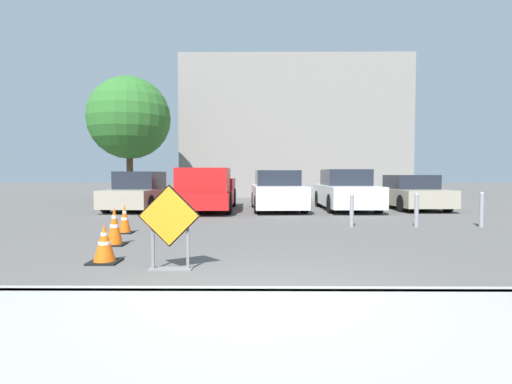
{
  "coord_description": "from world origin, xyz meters",
  "views": [
    {
      "loc": [
        -0.02,
        -4.35,
        1.41
      ],
      "look_at": [
        -0.15,
        12.23,
        0.65
      ],
      "focal_mm": 28.0,
      "sensor_mm": 36.0,
      "label": 1
    }
  ],
  "objects_px": {
    "traffic_cone_nearest": "(104,244)",
    "bollard_second": "(417,209)",
    "road_closed_sign": "(170,225)",
    "bollard_third": "(482,209)",
    "traffic_cone_third": "(125,219)",
    "parked_car_nearest": "(140,192)",
    "traffic_cone_second": "(114,226)",
    "parked_car_fourth": "(411,193)",
    "parked_car_second": "(277,192)",
    "bollard_nearest": "(352,209)",
    "parked_car_third": "(346,191)",
    "pickup_truck": "(207,192)"
  },
  "relations": [
    {
      "from": "road_closed_sign",
      "to": "parked_car_second",
      "type": "height_order",
      "value": "parked_car_second"
    },
    {
      "from": "traffic_cone_second",
      "to": "bollard_second",
      "type": "bearing_deg",
      "value": 21.09
    },
    {
      "from": "traffic_cone_second",
      "to": "parked_car_fourth",
      "type": "relative_size",
      "value": 0.18
    },
    {
      "from": "bollard_nearest",
      "to": "bollard_second",
      "type": "bearing_deg",
      "value": 0.0
    },
    {
      "from": "traffic_cone_second",
      "to": "bollard_second",
      "type": "distance_m",
      "value": 7.5
    },
    {
      "from": "road_closed_sign",
      "to": "pickup_truck",
      "type": "height_order",
      "value": "pickup_truck"
    },
    {
      "from": "traffic_cone_nearest",
      "to": "parked_car_third",
      "type": "xyz_separation_m",
      "value": [
        5.85,
        9.42,
        0.43
      ]
    },
    {
      "from": "road_closed_sign",
      "to": "parked_car_nearest",
      "type": "xyz_separation_m",
      "value": [
        -3.38,
        9.84,
        0.01
      ]
    },
    {
      "from": "parked_car_nearest",
      "to": "bollard_second",
      "type": "xyz_separation_m",
      "value": [
        8.83,
        -5.1,
        -0.2
      ]
    },
    {
      "from": "bollard_second",
      "to": "bollard_nearest",
      "type": "bearing_deg",
      "value": 180.0
    },
    {
      "from": "parked_car_fourth",
      "to": "traffic_cone_second",
      "type": "bearing_deg",
      "value": 41.08
    },
    {
      "from": "bollard_third",
      "to": "traffic_cone_nearest",
      "type": "bearing_deg",
      "value": -152.91
    },
    {
      "from": "bollard_nearest",
      "to": "bollard_second",
      "type": "height_order",
      "value": "bollard_second"
    },
    {
      "from": "traffic_cone_second",
      "to": "parked_car_nearest",
      "type": "relative_size",
      "value": 0.18
    },
    {
      "from": "parked_car_nearest",
      "to": "parked_car_second",
      "type": "distance_m",
      "value": 5.39
    },
    {
      "from": "traffic_cone_nearest",
      "to": "traffic_cone_third",
      "type": "distance_m",
      "value": 3.22
    },
    {
      "from": "parked_car_third",
      "to": "traffic_cone_second",
      "type": "bearing_deg",
      "value": 51.13
    },
    {
      "from": "pickup_truck",
      "to": "bollard_second",
      "type": "distance_m",
      "value": 7.67
    },
    {
      "from": "pickup_truck",
      "to": "parked_car_fourth",
      "type": "relative_size",
      "value": 1.29
    },
    {
      "from": "bollard_third",
      "to": "parked_car_second",
      "type": "bearing_deg",
      "value": 136.17
    },
    {
      "from": "parked_car_nearest",
      "to": "pickup_truck",
      "type": "bearing_deg",
      "value": 172.13
    },
    {
      "from": "parked_car_nearest",
      "to": "bollard_second",
      "type": "distance_m",
      "value": 10.2
    },
    {
      "from": "pickup_truck",
      "to": "traffic_cone_third",
      "type": "bearing_deg",
      "value": 77.25
    },
    {
      "from": "parked_car_second",
      "to": "bollard_nearest",
      "type": "xyz_separation_m",
      "value": [
        1.74,
        -4.95,
        -0.24
      ]
    },
    {
      "from": "road_closed_sign",
      "to": "pickup_truck",
      "type": "relative_size",
      "value": 0.24
    },
    {
      "from": "traffic_cone_nearest",
      "to": "traffic_cone_third",
      "type": "height_order",
      "value": "traffic_cone_third"
    },
    {
      "from": "parked_car_nearest",
      "to": "bollard_nearest",
      "type": "height_order",
      "value": "parked_car_nearest"
    },
    {
      "from": "parked_car_third",
      "to": "bollard_second",
      "type": "xyz_separation_m",
      "value": [
        0.75,
        -5.18,
        -0.25
      ]
    },
    {
      "from": "road_closed_sign",
      "to": "parked_car_second",
      "type": "xyz_separation_m",
      "value": [
        2.0,
        9.69,
        0.04
      ]
    },
    {
      "from": "traffic_cone_nearest",
      "to": "bollard_second",
      "type": "xyz_separation_m",
      "value": [
        6.6,
        4.25,
        0.18
      ]
    },
    {
      "from": "pickup_truck",
      "to": "bollard_second",
      "type": "relative_size",
      "value": 5.89
    },
    {
      "from": "traffic_cone_third",
      "to": "parked_car_second",
      "type": "height_order",
      "value": "parked_car_second"
    },
    {
      "from": "traffic_cone_third",
      "to": "parked_car_fourth",
      "type": "distance_m",
      "value": 11.4
    },
    {
      "from": "parked_car_nearest",
      "to": "bollard_nearest",
      "type": "distance_m",
      "value": 8.77
    },
    {
      "from": "road_closed_sign",
      "to": "pickup_truck",
      "type": "bearing_deg",
      "value": 94.19
    },
    {
      "from": "traffic_cone_third",
      "to": "bollard_third",
      "type": "xyz_separation_m",
      "value": [
        9.04,
        1.11,
        0.16
      ]
    },
    {
      "from": "traffic_cone_third",
      "to": "pickup_truck",
      "type": "xyz_separation_m",
      "value": [
        1.2,
        5.72,
        0.4
      ]
    },
    {
      "from": "traffic_cone_nearest",
      "to": "parked_car_fourth",
      "type": "relative_size",
      "value": 0.15
    },
    {
      "from": "traffic_cone_nearest",
      "to": "bollard_second",
      "type": "height_order",
      "value": "bollard_second"
    },
    {
      "from": "traffic_cone_second",
      "to": "bollard_third",
      "type": "relative_size",
      "value": 0.81
    },
    {
      "from": "parked_car_second",
      "to": "bollard_third",
      "type": "distance_m",
      "value": 7.15
    },
    {
      "from": "pickup_truck",
      "to": "road_closed_sign",
      "type": "bearing_deg",
      "value": 93.33
    },
    {
      "from": "traffic_cone_nearest",
      "to": "bollard_nearest",
      "type": "distance_m",
      "value": 6.48
    },
    {
      "from": "parked_car_second",
      "to": "bollard_second",
      "type": "height_order",
      "value": "parked_car_second"
    },
    {
      "from": "road_closed_sign",
      "to": "bollard_third",
      "type": "bearing_deg",
      "value": 33.53
    },
    {
      "from": "bollard_second",
      "to": "bollard_third",
      "type": "height_order",
      "value": "bollard_third"
    },
    {
      "from": "traffic_cone_third",
      "to": "parked_car_third",
      "type": "height_order",
      "value": "parked_car_third"
    },
    {
      "from": "parked_car_third",
      "to": "bollard_third",
      "type": "height_order",
      "value": "parked_car_third"
    },
    {
      "from": "parked_car_nearest",
      "to": "pickup_truck",
      "type": "relative_size",
      "value": 0.8
    },
    {
      "from": "traffic_cone_third",
      "to": "parked_car_nearest",
      "type": "xyz_separation_m",
      "value": [
        -1.49,
        6.21,
        0.34
      ]
    }
  ]
}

